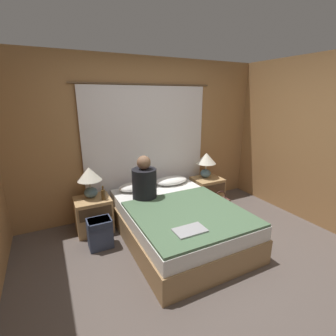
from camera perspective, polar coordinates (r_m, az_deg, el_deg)
name	(u,v)px	position (r m, az deg, el deg)	size (l,w,h in m)	color
ground_plane	(206,267)	(3.09, 8.99, -21.96)	(16.00, 16.00, 0.00)	#564C47
wall_back	(146,138)	(4.06, -5.16, 7.11)	(4.27, 0.06, 2.50)	#A37547
wall_right	(335,145)	(4.12, 34.58, 4.37)	(0.06, 3.67, 2.50)	#A37547
curtain_panel	(148,150)	(4.05, -4.76, 4.12)	(2.28, 0.02, 2.10)	white
bed	(178,222)	(3.44, 2.28, -12.49)	(1.41, 1.98, 0.49)	#99754C
nightstand_left	(94,214)	(3.77, -17.04, -10.38)	(0.50, 0.45, 0.50)	tan
nightstand_right	(207,191)	(4.48, 9.08, -5.41)	(0.50, 0.45, 0.50)	tan
lamp_left	(89,178)	(3.62, -17.94, -2.14)	(0.34, 0.34, 0.45)	slate
lamp_right	(206,161)	(4.35, 8.94, 1.59)	(0.34, 0.34, 0.45)	slate
pillow_left	(136,186)	(3.85, -7.42, -4.31)	(0.56, 0.33, 0.12)	white
pillow_right	(171,181)	(4.08, 0.81, -2.95)	(0.56, 0.33, 0.12)	white
blanket_on_bed	(189,213)	(3.10, 4.96, -10.53)	(1.35, 1.34, 0.03)	#4C6B4C
person_left_in_bed	(144,182)	(3.46, -5.58, -3.19)	(0.35, 0.35, 0.64)	black
beer_bottle_on_left_stand	(103,194)	(3.55, -14.92, -6.02)	(0.06, 0.06, 0.21)	#513819
laptop_on_bed	(190,230)	(2.70, 5.15, -14.34)	(0.35, 0.22, 0.02)	#9EA0A5
backpack_on_floor	(100,232)	(3.37, -15.68, -14.17)	(0.30, 0.24, 0.40)	#333D56
handbag_on_floor	(219,205)	(4.27, 11.96, -8.58)	(0.32, 0.18, 0.39)	brown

